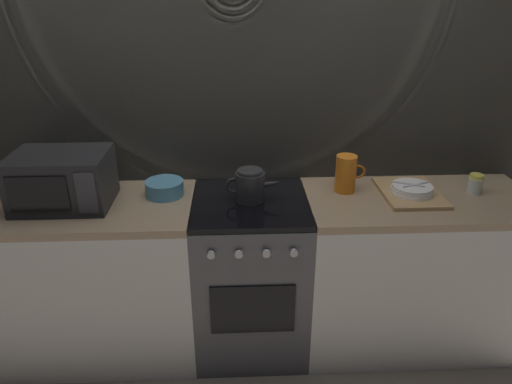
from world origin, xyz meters
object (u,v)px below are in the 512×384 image
object	(u,v)px
kettle	(251,185)
microwave	(62,180)
stove_unit	(251,274)
dish_pile	(411,191)
pitcher	(346,174)
mixing_bowl	(165,188)
spice_jar	(475,184)

from	to	relation	value
kettle	microwave	bearing A→B (deg)	-179.49
microwave	kettle	bearing A→B (deg)	0.51
stove_unit	dish_pile	world-z (taller)	dish_pile
kettle	pitcher	world-z (taller)	pitcher
kettle	mixing_bowl	distance (m)	0.46
dish_pile	microwave	bearing A→B (deg)	-179.12
pitcher	kettle	bearing A→B (deg)	-170.06
pitcher	spice_jar	size ratio (longest dim) A/B	1.90
mixing_bowl	dish_pile	world-z (taller)	mixing_bowl
kettle	mixing_bowl	size ratio (longest dim) A/B	1.42
microwave	spice_jar	bearing A→B (deg)	1.12
dish_pile	spice_jar	distance (m)	0.35
stove_unit	pitcher	size ratio (longest dim) A/B	4.50
pitcher	dish_pile	distance (m)	0.35
stove_unit	microwave	world-z (taller)	microwave
mixing_bowl	kettle	bearing A→B (deg)	-10.09
dish_pile	kettle	bearing A→B (deg)	-178.71
kettle	dish_pile	xyz separation A→B (m)	(0.85, 0.02, -0.06)
microwave	kettle	world-z (taller)	microwave
microwave	pitcher	distance (m)	1.45
mixing_bowl	pitcher	distance (m)	0.96
pitcher	spice_jar	distance (m)	0.69
stove_unit	mixing_bowl	bearing A→B (deg)	167.96
kettle	pitcher	xyz separation A→B (m)	(0.51, 0.09, 0.02)
microwave	spice_jar	xyz separation A→B (m)	(2.13, 0.04, -0.08)
microwave	dish_pile	distance (m)	1.78
microwave	mixing_bowl	bearing A→B (deg)	10.34
stove_unit	pitcher	distance (m)	0.76
stove_unit	microwave	bearing A→B (deg)	179.57
kettle	dish_pile	bearing A→B (deg)	1.29
pitcher	dish_pile	bearing A→B (deg)	-11.88
kettle	dish_pile	distance (m)	0.85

